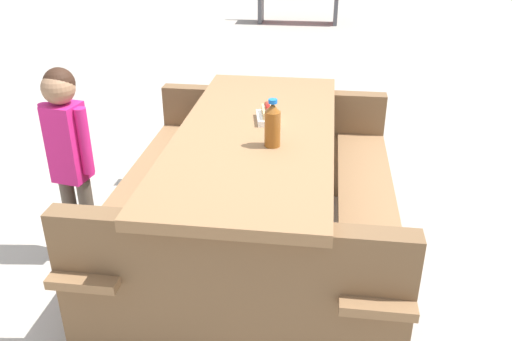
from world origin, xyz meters
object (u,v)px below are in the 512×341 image
picnic_table (256,184)px  soda_bottle (273,125)px  hotdog_tray (267,115)px  child_in_coat (68,143)px

picnic_table → soda_bottle: (-0.14, -0.16, 0.41)m
picnic_table → hotdog_tray: 0.36m
picnic_table → hotdog_tray: hotdog_tray is taller
picnic_table → child_in_coat: bearing=116.6°
picnic_table → soda_bottle: bearing=-132.4°
soda_bottle → child_in_coat: child_in_coat is taller
soda_bottle → child_in_coat: bearing=105.6°
child_in_coat → soda_bottle: bearing=-74.4°
hotdog_tray → child_in_coat: size_ratio=0.20×
child_in_coat → hotdog_tray: bearing=-56.5°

